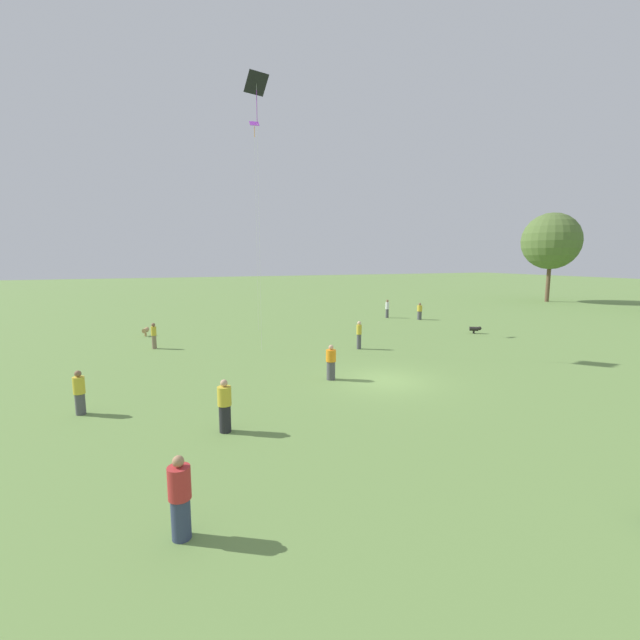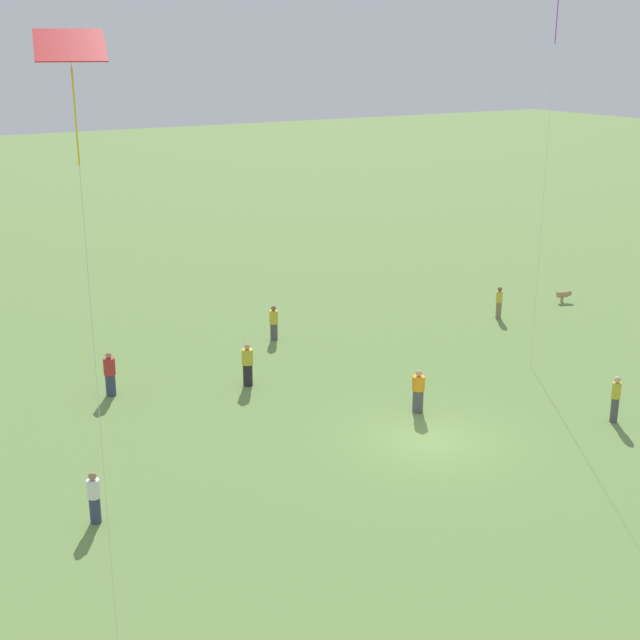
# 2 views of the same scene
# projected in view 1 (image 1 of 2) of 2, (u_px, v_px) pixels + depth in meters

# --- Properties ---
(ground_plane) EXTENTS (240.00, 240.00, 0.00)m
(ground_plane) POSITION_uv_depth(u_px,v_px,m) (385.00, 381.00, 20.24)
(ground_plane) COLOR #6B8E47
(tree_0) EXTENTS (7.36, 7.36, 11.67)m
(tree_0) POSITION_uv_depth(u_px,v_px,m) (551.00, 241.00, 56.13)
(tree_0) COLOR brown
(tree_0) RESTS_ON ground_plane
(person_1) EXTENTS (0.58, 0.58, 1.59)m
(person_1) POSITION_uv_depth(u_px,v_px,m) (420.00, 312.00, 40.30)
(person_1) COLOR #4C4C51
(person_1) RESTS_ON ground_plane
(person_2) EXTENTS (0.48, 0.48, 1.68)m
(person_2) POSITION_uv_depth(u_px,v_px,m) (331.00, 363.00, 20.30)
(person_2) COLOR #4C4C51
(person_2) RESTS_ON ground_plane
(person_3) EXTENTS (0.48, 0.48, 1.77)m
(person_3) POSITION_uv_depth(u_px,v_px,m) (387.00, 309.00, 41.53)
(person_3) COLOR #4C4C51
(person_3) RESTS_ON ground_plane
(person_5) EXTENTS (0.38, 0.38, 1.79)m
(person_5) POSITION_uv_depth(u_px,v_px,m) (359.00, 335.00, 27.18)
(person_5) COLOR #4C4C51
(person_5) RESTS_ON ground_plane
(person_7) EXTENTS (0.64, 0.64, 1.80)m
(person_7) POSITION_uv_depth(u_px,v_px,m) (225.00, 406.00, 14.14)
(person_7) COLOR #232328
(person_7) RESTS_ON ground_plane
(person_8) EXTENTS (0.64, 0.64, 1.80)m
(person_8) POSITION_uv_depth(u_px,v_px,m) (180.00, 498.00, 8.71)
(person_8) COLOR #333D5B
(person_8) RESTS_ON ground_plane
(person_9) EXTENTS (0.43, 0.43, 1.66)m
(person_9) POSITION_uv_depth(u_px,v_px,m) (154.00, 336.00, 27.29)
(person_9) COLOR #847056
(person_9) RESTS_ON ground_plane
(person_10) EXTENTS (0.54, 0.54, 1.67)m
(person_10) POSITION_uv_depth(u_px,v_px,m) (79.00, 393.00, 15.75)
(person_10) COLOR #4C4C51
(person_10) RESTS_ON ground_plane
(kite_3) EXTENTS (1.10, 1.41, 16.07)m
(kite_3) POSITION_uv_depth(u_px,v_px,m) (257.00, 92.00, 24.31)
(kite_3) COLOR black
(kite_3) RESTS_ON ground_plane
(kite_6) EXTENTS (0.65, 0.76, 16.01)m
(kite_6) POSITION_uv_depth(u_px,v_px,m) (255.00, 141.00, 32.30)
(kite_6) COLOR purple
(kite_6) RESTS_ON ground_plane
(dog_0) EXTENTS (0.68, 0.84, 0.56)m
(dog_0) POSITION_uv_depth(u_px,v_px,m) (475.00, 329.00, 32.87)
(dog_0) COLOR black
(dog_0) RESTS_ON ground_plane
(dog_1) EXTENTS (0.84, 0.53, 0.63)m
(dog_1) POSITION_uv_depth(u_px,v_px,m) (146.00, 330.00, 31.81)
(dog_1) COLOR tan
(dog_1) RESTS_ON ground_plane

